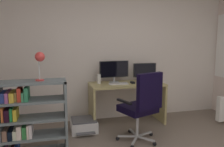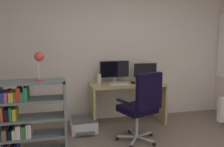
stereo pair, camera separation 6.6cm
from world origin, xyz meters
name	(u,v)px [view 1 (the left image)]	position (x,y,z in m)	size (l,w,h in m)	color
wall_back	(114,51)	(0.00, 2.35, 1.33)	(4.51, 0.10, 2.66)	silver
desk	(127,94)	(0.14, 1.95, 0.54)	(1.34, 0.61, 0.75)	tan
monitor_main	(114,70)	(-0.06, 2.09, 0.99)	(0.55, 0.18, 0.40)	#B2B5B7
monitor_secondary	(145,71)	(0.54, 2.09, 0.95)	(0.44, 0.18, 0.34)	#B2B5B7
keyboard	(118,84)	(-0.03, 1.90, 0.76)	(0.34, 0.13, 0.02)	silver
computer_mouse	(132,82)	(0.24, 1.91, 0.77)	(0.06, 0.10, 0.03)	black
desktop_speaker	(99,79)	(-0.36, 2.04, 0.84)	(0.07, 0.07, 0.17)	silver
office_chair	(142,104)	(0.10, 1.09, 0.61)	(0.63, 0.68, 1.09)	#B7BABC
bookshelf	(28,119)	(-1.50, 1.13, 0.51)	(0.86, 0.34, 1.02)	slate
desk_lamp	(40,59)	(-1.31, 1.13, 1.30)	(0.13, 0.13, 0.38)	#D53B38
printer	(84,125)	(-0.68, 1.76, 0.10)	(0.43, 0.51, 0.21)	silver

